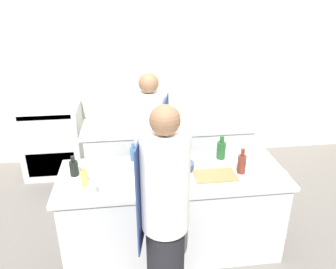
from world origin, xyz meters
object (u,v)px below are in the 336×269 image
(bottle_wine, at_px, (134,153))
(bowl_mixing_large, at_px, (151,167))
(bottle_sauce, at_px, (74,168))
(bowl_ceramic_blue, at_px, (274,176))
(bottle_cooking_oil, at_px, (84,178))
(chef_at_stove, at_px, (150,146))
(chef_at_prep_near, at_px, (165,217))
(oven_range, at_px, (53,140))
(bottle_vinegar, at_px, (92,188))
(bottle_water, at_px, (242,163))
(bottle_olive_oil, at_px, (221,150))
(bowl_prep_small, at_px, (182,166))

(bottle_wine, bearing_deg, bowl_mixing_large, -55.55)
(bottle_sauce, height_order, bowl_ceramic_blue, bottle_sauce)
(bottle_wine, bearing_deg, bottle_sauce, -158.01)
(bottle_wine, relative_size, bottle_cooking_oil, 1.04)
(bowl_ceramic_blue, bearing_deg, chef_at_stove, 139.20)
(chef_at_prep_near, height_order, bowl_mixing_large, chef_at_prep_near)
(bottle_cooking_oil, relative_size, bottle_sauce, 0.92)
(oven_range, bearing_deg, bottle_vinegar, -69.61)
(chef_at_stove, relative_size, bottle_water, 6.77)
(bottle_olive_oil, bearing_deg, bottle_cooking_oil, -165.42)
(chef_at_stove, xyz_separation_m, bottle_wine, (-0.20, -0.38, 0.11))
(chef_at_stove, relative_size, bowl_mixing_large, 6.11)
(bowl_prep_small, bearing_deg, bottle_cooking_oil, -168.63)
(bottle_wine, bearing_deg, chef_at_stove, 62.09)
(bottle_sauce, distance_m, bowl_ceramic_blue, 1.86)
(bottle_water, xyz_separation_m, bowl_mixing_large, (-0.85, 0.15, -0.06))
(chef_at_stove, relative_size, bowl_prep_small, 7.45)
(bottle_wine, bearing_deg, oven_range, 127.88)
(chef_at_stove, bearing_deg, bowl_mixing_large, 9.45)
(bottle_olive_oil, bearing_deg, bottle_sauce, -173.95)
(chef_at_prep_near, bearing_deg, oven_range, 39.61)
(bottle_vinegar, xyz_separation_m, bottle_cooking_oil, (-0.08, 0.18, -0.01))
(oven_range, bearing_deg, bowl_ceramic_blue, -39.74)
(bottle_wine, height_order, bowl_ceramic_blue, bottle_wine)
(bottle_wine, distance_m, bottle_sauce, 0.61)
(chef_at_prep_near, height_order, bowl_prep_small, chef_at_prep_near)
(bottle_cooking_oil, bearing_deg, bowl_ceramic_blue, -3.98)
(chef_at_prep_near, distance_m, bottle_olive_oil, 1.16)
(oven_range, bearing_deg, bottle_cooking_oil, -70.10)
(chef_at_prep_near, distance_m, bottle_water, 1.02)
(bowl_mixing_large, bearing_deg, bottle_cooking_oil, -162.55)
(bottle_vinegar, bearing_deg, bottle_sauce, 118.25)
(bottle_sauce, bearing_deg, bottle_vinegar, -61.75)
(chef_at_prep_near, relative_size, bowl_mixing_large, 6.51)
(bottle_olive_oil, bearing_deg, bowl_ceramic_blue, -51.87)
(oven_range, relative_size, chef_at_stove, 0.60)
(bottle_sauce, xyz_separation_m, bowl_mixing_large, (0.72, -0.00, -0.04))
(bottle_wine, bearing_deg, bottle_olive_oil, -4.63)
(chef_at_stove, bearing_deg, bottle_cooking_oil, -25.66)
(bowl_mixing_large, relative_size, bowl_ceramic_blue, 1.11)
(bottle_cooking_oil, height_order, bowl_ceramic_blue, bottle_cooking_oil)
(bottle_wine, distance_m, bowl_prep_small, 0.53)
(bottle_vinegar, relative_size, bottle_sauce, 1.01)
(bottle_wine, xyz_separation_m, bowl_prep_small, (0.47, -0.24, -0.04))
(bowl_mixing_large, height_order, bowl_ceramic_blue, bowl_ceramic_blue)
(bottle_olive_oil, height_order, bottle_wine, bottle_olive_oil)
(bottle_water, xyz_separation_m, bowl_prep_small, (-0.55, 0.14, -0.07))
(bottle_vinegar, relative_size, bottle_cooking_oil, 1.10)
(bottle_wine, height_order, bottle_cooking_oil, bottle_wine)
(bottle_wine, bearing_deg, chef_at_prep_near, -78.39)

